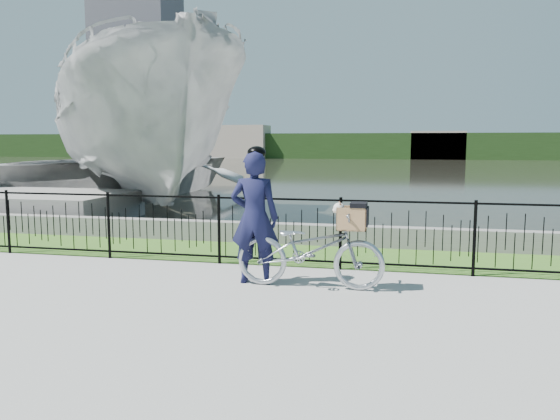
% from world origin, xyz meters
% --- Properties ---
extents(ground, '(120.00, 120.00, 0.00)m').
position_xyz_m(ground, '(0.00, 0.00, 0.00)').
color(ground, gray).
rests_on(ground, ground).
extents(grass_strip, '(60.00, 2.00, 0.01)m').
position_xyz_m(grass_strip, '(0.00, 2.60, 0.00)').
color(grass_strip, '#3C6820').
rests_on(grass_strip, ground).
extents(water, '(120.00, 120.00, 0.00)m').
position_xyz_m(water, '(0.00, 33.00, 0.00)').
color(water, '#28281F').
rests_on(water, ground).
extents(quay_wall, '(60.00, 0.30, 0.40)m').
position_xyz_m(quay_wall, '(0.00, 3.60, 0.20)').
color(quay_wall, slate).
rests_on(quay_wall, ground).
extents(fence, '(14.00, 0.06, 1.15)m').
position_xyz_m(fence, '(0.00, 1.60, 0.58)').
color(fence, black).
rests_on(fence, ground).
extents(far_treeline, '(120.00, 6.00, 3.00)m').
position_xyz_m(far_treeline, '(0.00, 60.00, 1.50)').
color(far_treeline, '#203B16').
rests_on(far_treeline, ground).
extents(far_building_left, '(8.00, 4.00, 4.00)m').
position_xyz_m(far_building_left, '(-18.00, 58.00, 2.00)').
color(far_building_left, '#AA9888').
rests_on(far_building_left, ground).
extents(far_building_right, '(6.00, 3.00, 3.20)m').
position_xyz_m(far_building_right, '(6.00, 58.50, 1.60)').
color(far_building_right, '#AA9888').
rests_on(far_building_right, ground).
extents(bicycle_rig, '(2.04, 0.71, 1.22)m').
position_xyz_m(bicycle_rig, '(0.72, 0.46, 0.55)').
color(bicycle_rig, '#ABAEB7').
rests_on(bicycle_rig, ground).
extents(cyclist, '(0.71, 0.50, 1.95)m').
position_xyz_m(cyclist, '(-0.11, 0.53, 0.96)').
color(cyclist, '#131434').
rests_on(cyclist, ground).
extents(boat_near, '(10.64, 12.05, 6.35)m').
position_xyz_m(boat_near, '(-5.43, 7.69, 2.35)').
color(boat_near, '#A4A5A5').
rests_on(boat_near, water).
extents(boat_far, '(9.84, 11.95, 2.15)m').
position_xyz_m(boat_far, '(-8.51, 11.50, 1.08)').
color(boat_far, '#A4A5A5').
rests_on(boat_far, water).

